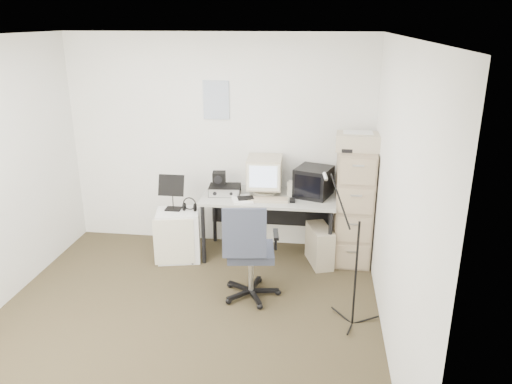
# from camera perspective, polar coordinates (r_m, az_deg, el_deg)

# --- Properties ---
(floor) EXTENTS (3.60, 3.60, 0.01)m
(floor) POSITION_cam_1_polar(r_m,az_deg,el_deg) (4.80, -8.27, -14.34)
(floor) COLOR #373024
(floor) RESTS_ON ground
(ceiling) EXTENTS (3.60, 3.60, 0.01)m
(ceiling) POSITION_cam_1_polar(r_m,az_deg,el_deg) (4.01, -10.04, 17.07)
(ceiling) COLOR white
(ceiling) RESTS_ON ground
(wall_back) EXTENTS (3.60, 0.02, 2.50)m
(wall_back) POSITION_cam_1_polar(r_m,az_deg,el_deg) (5.92, -4.24, 5.66)
(wall_back) COLOR white
(wall_back) RESTS_ON ground
(wall_front) EXTENTS (3.60, 0.02, 2.50)m
(wall_front) POSITION_cam_1_polar(r_m,az_deg,el_deg) (2.72, -19.83, -12.51)
(wall_front) COLOR white
(wall_front) RESTS_ON ground
(wall_right) EXTENTS (0.02, 3.60, 2.50)m
(wall_right) POSITION_cam_1_polar(r_m,az_deg,el_deg) (4.12, 15.71, -1.11)
(wall_right) COLOR white
(wall_right) RESTS_ON ground
(wall_calendar) EXTENTS (0.30, 0.02, 0.44)m
(wall_calendar) POSITION_cam_1_polar(r_m,az_deg,el_deg) (5.81, -4.58, 10.44)
(wall_calendar) COLOR white
(wall_calendar) RESTS_ON wall_back
(filing_cabinet) EXTENTS (0.40, 0.60, 1.30)m
(filing_cabinet) POSITION_cam_1_polar(r_m,az_deg,el_deg) (5.68, 11.06, -1.56)
(filing_cabinet) COLOR gray
(filing_cabinet) RESTS_ON floor
(printer) EXTENTS (0.47, 0.33, 0.18)m
(printer) POSITION_cam_1_polar(r_m,az_deg,el_deg) (5.45, 11.56, 5.65)
(printer) COLOR #B6AA99
(printer) RESTS_ON filing_cabinet
(desk) EXTENTS (1.50, 0.70, 0.73)m
(desk) POSITION_cam_1_polar(r_m,az_deg,el_deg) (5.77, 1.43, -3.90)
(desk) COLOR #B6B4A2
(desk) RESTS_ON floor
(crt_monitor) EXTENTS (0.40, 0.42, 0.42)m
(crt_monitor) POSITION_cam_1_polar(r_m,az_deg,el_deg) (5.68, 0.98, 1.90)
(crt_monitor) COLOR #B6AA99
(crt_monitor) RESTS_ON desk
(crt_tv) EXTENTS (0.47, 0.48, 0.33)m
(crt_tv) POSITION_cam_1_polar(r_m,az_deg,el_deg) (5.65, 6.59, 1.18)
(crt_tv) COLOR black
(crt_tv) RESTS_ON desk
(desk_speaker) EXTENTS (0.11, 0.11, 0.17)m
(desk_speaker) POSITION_cam_1_polar(r_m,az_deg,el_deg) (5.65, 4.12, 0.40)
(desk_speaker) COLOR beige
(desk_speaker) RESTS_ON desk
(keyboard) EXTENTS (0.45, 0.18, 0.02)m
(keyboard) POSITION_cam_1_polar(r_m,az_deg,el_deg) (5.50, 1.39, -0.88)
(keyboard) COLOR #B6AA99
(keyboard) RESTS_ON desk
(mouse) EXTENTS (0.07, 0.11, 0.03)m
(mouse) POSITION_cam_1_polar(r_m,az_deg,el_deg) (5.48, 4.18, -0.96)
(mouse) COLOR black
(mouse) RESTS_ON desk
(radio_receiver) EXTENTS (0.38, 0.29, 0.10)m
(radio_receiver) POSITION_cam_1_polar(r_m,az_deg,el_deg) (5.70, -3.58, 0.24)
(radio_receiver) COLOR black
(radio_receiver) RESTS_ON desk
(radio_speaker) EXTENTS (0.16, 0.15, 0.14)m
(radio_speaker) POSITION_cam_1_polar(r_m,az_deg,el_deg) (5.73, -4.24, 1.60)
(radio_speaker) COLOR black
(radio_speaker) RESTS_ON radio_receiver
(papers) EXTENTS (0.29, 0.34, 0.02)m
(papers) POSITION_cam_1_polar(r_m,az_deg,el_deg) (5.52, -1.61, -0.82)
(papers) COLOR white
(papers) RESTS_ON desk
(pc_tower) EXTENTS (0.34, 0.51, 0.44)m
(pc_tower) POSITION_cam_1_polar(r_m,az_deg,el_deg) (5.68, 7.28, -6.08)
(pc_tower) COLOR #B6AA99
(pc_tower) RESTS_ON floor
(office_chair) EXTENTS (0.66, 0.66, 1.01)m
(office_chair) POSITION_cam_1_polar(r_m,az_deg,el_deg) (4.88, -0.59, -6.65)
(office_chair) COLOR #313747
(office_chair) RESTS_ON floor
(side_cart) EXTENTS (0.54, 0.47, 0.58)m
(side_cart) POSITION_cam_1_polar(r_m,az_deg,el_deg) (5.78, -8.82, -4.88)
(side_cart) COLOR white
(side_cart) RESTS_ON floor
(music_stand) EXTENTS (0.31, 0.20, 0.42)m
(music_stand) POSITION_cam_1_polar(r_m,az_deg,el_deg) (5.66, -9.54, 0.02)
(music_stand) COLOR black
(music_stand) RESTS_ON side_cart
(headphones) EXTENTS (0.20, 0.20, 0.03)m
(headphones) POSITION_cam_1_polar(r_m,az_deg,el_deg) (5.66, -7.60, -1.62)
(headphones) COLOR black
(headphones) RESTS_ON side_cart
(mic_stand) EXTENTS (0.03, 0.03, 1.32)m
(mic_stand) POSITION_cam_1_polar(r_m,az_deg,el_deg) (4.46, 11.46, -7.44)
(mic_stand) COLOR black
(mic_stand) RESTS_ON floor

